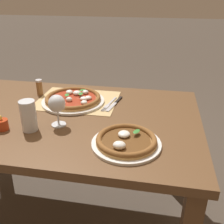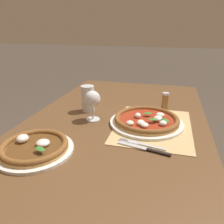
# 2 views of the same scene
# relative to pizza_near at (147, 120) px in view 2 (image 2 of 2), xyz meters

# --- Properties ---
(ground_plane) EXTENTS (24.00, 24.00, 0.00)m
(ground_plane) POSITION_rel_pizza_near_xyz_m (0.04, 0.16, -0.76)
(ground_plane) COLOR #473D33
(dining_table) EXTENTS (1.48, 0.90, 0.74)m
(dining_table) POSITION_rel_pizza_near_xyz_m (0.04, 0.16, -0.12)
(dining_table) COLOR brown
(dining_table) RESTS_ON ground
(paper_placemat) EXTENTS (0.46, 0.35, 0.00)m
(paper_placemat) POSITION_rel_pizza_near_xyz_m (-0.01, -0.03, -0.02)
(paper_placemat) COLOR tan
(paper_placemat) RESTS_ON dining_table
(pizza_near) EXTENTS (0.36, 0.36, 0.05)m
(pizza_near) POSITION_rel_pizza_near_xyz_m (0.00, 0.00, 0.00)
(pizza_near) COLOR silver
(pizza_near) RESTS_ON paper_placemat
(pizza_far) EXTENTS (0.29, 0.29, 0.05)m
(pizza_far) POSITION_rel_pizza_near_xyz_m (-0.36, 0.39, -0.00)
(pizza_far) COLOR silver
(pizza_far) RESTS_ON dining_table
(wine_glass) EXTENTS (0.08, 0.08, 0.16)m
(wine_glass) POSITION_rel_pizza_near_xyz_m (-0.01, 0.27, 0.08)
(wine_glass) COLOR silver
(wine_glass) RESTS_ON dining_table
(pint_glass) EXTENTS (0.07, 0.07, 0.15)m
(pint_glass) POSITION_rel_pizza_near_xyz_m (0.10, 0.34, 0.05)
(pint_glass) COLOR silver
(pint_glass) RESTS_ON dining_table
(fork) EXTENTS (0.05, 0.20, 0.00)m
(fork) POSITION_rel_pizza_near_xyz_m (-0.21, -0.00, -0.02)
(fork) COLOR #B7B7BC
(fork) RESTS_ON paper_placemat
(knife) EXTENTS (0.06, 0.21, 0.01)m
(knife) POSITION_rel_pizza_near_xyz_m (-0.24, -0.02, -0.02)
(knife) COLOR black
(knife) RESTS_ON paper_placemat
(votive_candle) EXTENTS (0.06, 0.06, 0.07)m
(votive_candle) POSITION_rel_pizza_near_xyz_m (0.23, 0.36, 0.00)
(votive_candle) COLOR #B23819
(votive_candle) RESTS_ON dining_table
(pepper_shaker) EXTENTS (0.04, 0.04, 0.10)m
(pepper_shaker) POSITION_rel_pizza_near_xyz_m (0.24, -0.08, 0.03)
(pepper_shaker) COLOR brown
(pepper_shaker) RESTS_ON dining_table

